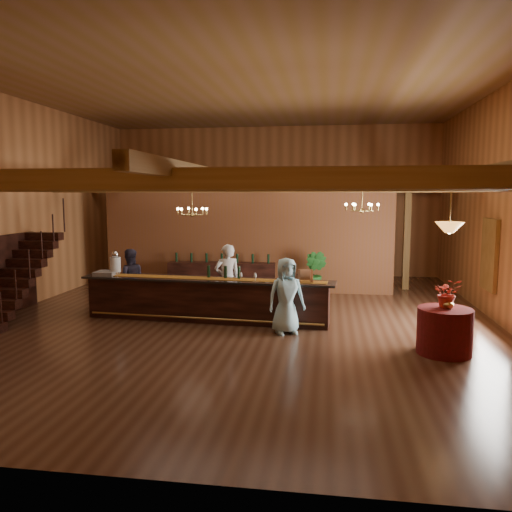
# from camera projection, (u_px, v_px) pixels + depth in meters

# --- Properties ---
(floor) EXTENTS (14.00, 14.00, 0.00)m
(floor) POSITION_uv_depth(u_px,v_px,m) (242.00, 318.00, 12.18)
(floor) COLOR #3D2215
(floor) RESTS_ON ground
(ceiling) EXTENTS (14.00, 14.00, 0.00)m
(ceiling) POSITION_uv_depth(u_px,v_px,m) (241.00, 86.00, 11.51)
(ceiling) COLOR brown
(ceiling) RESTS_ON wall_back
(wall_back) EXTENTS (12.00, 0.10, 5.50)m
(wall_back) POSITION_uv_depth(u_px,v_px,m) (274.00, 201.00, 18.72)
(wall_back) COLOR #AF6F3D
(wall_back) RESTS_ON floor
(wall_front) EXTENTS (12.00, 0.10, 5.50)m
(wall_front) POSITION_uv_depth(u_px,v_px,m) (121.00, 220.00, 4.97)
(wall_front) COLOR #AF6F3D
(wall_front) RESTS_ON floor
(wall_left) EXTENTS (0.10, 14.00, 5.50)m
(wall_left) POSITION_uv_depth(u_px,v_px,m) (10.00, 204.00, 12.71)
(wall_left) COLOR #AF6F3D
(wall_left) RESTS_ON floor
(wall_right) EXTENTS (0.10, 14.00, 5.50)m
(wall_right) POSITION_uv_depth(u_px,v_px,m) (510.00, 206.00, 10.98)
(wall_right) COLOR #AF6F3D
(wall_right) RESTS_ON floor
(beam_grid) EXTENTS (11.90, 13.90, 0.39)m
(beam_grid) POSITION_uv_depth(u_px,v_px,m) (245.00, 185.00, 12.28)
(beam_grid) COLOR olive
(beam_grid) RESTS_ON wall_left
(support_posts) EXTENTS (9.20, 10.20, 3.20)m
(support_posts) POSITION_uv_depth(u_px,v_px,m) (238.00, 256.00, 11.50)
(support_posts) COLOR olive
(support_posts) RESTS_ON floor
(partition_wall) EXTENTS (9.00, 0.18, 3.10)m
(partition_wall) POSITION_uv_depth(u_px,v_px,m) (246.00, 241.00, 15.50)
(partition_wall) COLOR brown
(partition_wall) RESTS_ON floor
(window_right_back) EXTENTS (0.12, 1.05, 1.75)m
(window_right_back) POSITION_uv_depth(u_px,v_px,m) (490.00, 255.00, 12.12)
(window_right_back) COLOR white
(window_right_back) RESTS_ON wall_right
(staircase) EXTENTS (1.00, 2.80, 2.00)m
(staircase) POSITION_uv_depth(u_px,v_px,m) (16.00, 277.00, 12.12)
(staircase) COLOR #401B13
(staircase) RESTS_ON floor
(backroom_boxes) EXTENTS (4.10, 0.60, 1.10)m
(backroom_boxes) POSITION_uv_depth(u_px,v_px,m) (261.00, 265.00, 17.56)
(backroom_boxes) COLOR #401B13
(backroom_boxes) RESTS_ON floor
(tasting_bar) EXTENTS (6.15, 1.17, 1.03)m
(tasting_bar) POSITION_uv_depth(u_px,v_px,m) (206.00, 299.00, 11.90)
(tasting_bar) COLOR #401B13
(tasting_bar) RESTS_ON floor
(beverage_dispenser) EXTENTS (0.26, 0.26, 0.60)m
(beverage_dispenser) POSITION_uv_depth(u_px,v_px,m) (115.00, 263.00, 12.34)
(beverage_dispenser) COLOR silver
(beverage_dispenser) RESTS_ON tasting_bar
(glass_rack_tray) EXTENTS (0.50, 0.50, 0.10)m
(glass_rack_tray) POSITION_uv_depth(u_px,v_px,m) (106.00, 273.00, 12.32)
(glass_rack_tray) COLOR gray
(glass_rack_tray) RESTS_ON tasting_bar
(raffle_drum) EXTENTS (0.34, 0.24, 0.30)m
(raffle_drum) POSITION_uv_depth(u_px,v_px,m) (305.00, 275.00, 11.28)
(raffle_drum) COLOR brown
(raffle_drum) RESTS_ON tasting_bar
(bar_bottle_0) EXTENTS (0.07, 0.07, 0.30)m
(bar_bottle_0) POSITION_uv_depth(u_px,v_px,m) (209.00, 272.00, 11.93)
(bar_bottle_0) COLOR black
(bar_bottle_0) RESTS_ON tasting_bar
(bar_bottle_1) EXTENTS (0.07, 0.07, 0.30)m
(bar_bottle_1) POSITION_uv_depth(u_px,v_px,m) (225.00, 272.00, 11.84)
(bar_bottle_1) COLOR black
(bar_bottle_1) RESTS_ON tasting_bar
(bar_bottle_2) EXTENTS (0.07, 0.07, 0.30)m
(bar_bottle_2) POSITION_uv_depth(u_px,v_px,m) (239.00, 273.00, 11.77)
(bar_bottle_2) COLOR black
(bar_bottle_2) RESTS_ON tasting_bar
(backbar_shelf) EXTENTS (3.32, 0.83, 0.92)m
(backbar_shelf) POSITION_uv_depth(u_px,v_px,m) (222.00, 277.00, 15.39)
(backbar_shelf) COLOR #401B13
(backbar_shelf) RESTS_ON floor
(round_table) EXTENTS (1.01, 1.01, 0.87)m
(round_table) POSITION_uv_depth(u_px,v_px,m) (445.00, 331.00, 9.41)
(round_table) COLOR maroon
(round_table) RESTS_ON floor
(chandelier_left) EXTENTS (0.80, 0.80, 0.78)m
(chandelier_left) POSITION_uv_depth(u_px,v_px,m) (192.00, 211.00, 12.90)
(chandelier_left) COLOR #A98A46
(chandelier_left) RESTS_ON beam_grid
(chandelier_right) EXTENTS (0.80, 0.80, 0.65)m
(chandelier_right) POSITION_uv_depth(u_px,v_px,m) (362.00, 207.00, 12.06)
(chandelier_right) COLOR #A98A46
(chandelier_right) RESTS_ON beam_grid
(pendant_lamp) EXTENTS (0.52, 0.52, 0.90)m
(pendant_lamp) POSITION_uv_depth(u_px,v_px,m) (449.00, 227.00, 9.17)
(pendant_lamp) COLOR #A98A46
(pendant_lamp) RESTS_ON beam_grid
(bartender) EXTENTS (0.76, 0.63, 1.78)m
(bartender) POSITION_uv_depth(u_px,v_px,m) (227.00, 280.00, 12.44)
(bartender) COLOR silver
(bartender) RESTS_ON floor
(staff_second) EXTENTS (0.96, 0.87, 1.61)m
(staff_second) POSITION_uv_depth(u_px,v_px,m) (130.00, 280.00, 12.96)
(staff_second) COLOR #2B273A
(staff_second) RESTS_ON floor
(guest) EXTENTS (0.95, 0.80, 1.66)m
(guest) POSITION_uv_depth(u_px,v_px,m) (286.00, 296.00, 10.76)
(guest) COLOR #9DD1DF
(guest) RESTS_ON floor
(floor_plant) EXTENTS (0.93, 0.85, 1.36)m
(floor_plant) POSITION_uv_depth(u_px,v_px,m) (314.00, 273.00, 14.79)
(floor_plant) COLOR #1A541B
(floor_plant) RESTS_ON floor
(table_flowers) EXTENTS (0.52, 0.46, 0.56)m
(table_flowers) POSITION_uv_depth(u_px,v_px,m) (448.00, 293.00, 9.39)
(table_flowers) COLOR #B12C1F
(table_flowers) RESTS_ON round_table
(table_vase) EXTENTS (0.16, 0.16, 0.32)m
(table_vase) POSITION_uv_depth(u_px,v_px,m) (448.00, 300.00, 9.31)
(table_vase) COLOR #A98A46
(table_vase) RESTS_ON round_table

